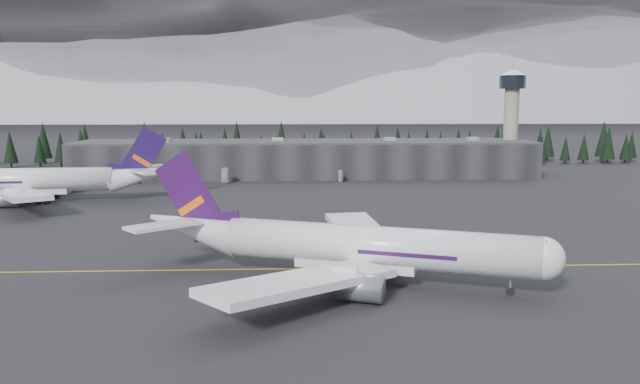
{
  "coord_description": "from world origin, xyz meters",
  "views": [
    {
      "loc": [
        -5.63,
        -96.94,
        25.59
      ],
      "look_at": [
        0.0,
        20.0,
        9.0
      ],
      "focal_mm": 35.0,
      "sensor_mm": 36.0,
      "label": 1
    }
  ],
  "objects_px": {
    "terminal": "(306,158)",
    "jet_main": "(339,245)",
    "jet_parked": "(42,180)",
    "gse_vehicle_a": "(225,181)",
    "gse_vehicle_b": "(341,180)",
    "control_tower": "(511,110)"
  },
  "relations": [
    {
      "from": "terminal",
      "to": "jet_main",
      "type": "height_order",
      "value": "jet_main"
    },
    {
      "from": "jet_parked",
      "to": "gse_vehicle_a",
      "type": "bearing_deg",
      "value": -145.6
    },
    {
      "from": "jet_parked",
      "to": "gse_vehicle_a",
      "type": "relative_size",
      "value": 13.03
    },
    {
      "from": "jet_parked",
      "to": "gse_vehicle_b",
      "type": "xyz_separation_m",
      "value": [
        82.1,
        37.1,
        -4.92
      ]
    },
    {
      "from": "gse_vehicle_b",
      "to": "jet_main",
      "type": "bearing_deg",
      "value": -41.55
    },
    {
      "from": "control_tower",
      "to": "gse_vehicle_a",
      "type": "xyz_separation_m",
      "value": [
        -101.67,
        -23.46,
        -22.68
      ]
    },
    {
      "from": "terminal",
      "to": "jet_main",
      "type": "bearing_deg",
      "value": -89.39
    },
    {
      "from": "control_tower",
      "to": "gse_vehicle_a",
      "type": "distance_m",
      "value": 106.78
    },
    {
      "from": "jet_main",
      "to": "gse_vehicle_a",
      "type": "relative_size",
      "value": 11.7
    },
    {
      "from": "terminal",
      "to": "gse_vehicle_a",
      "type": "height_order",
      "value": "terminal"
    },
    {
      "from": "control_tower",
      "to": "gse_vehicle_b",
      "type": "relative_size",
      "value": 9.38
    },
    {
      "from": "control_tower",
      "to": "jet_parked",
      "type": "height_order",
      "value": "control_tower"
    },
    {
      "from": "terminal",
      "to": "jet_parked",
      "type": "bearing_deg",
      "value": -141.9
    },
    {
      "from": "gse_vehicle_a",
      "to": "gse_vehicle_b",
      "type": "height_order",
      "value": "gse_vehicle_a"
    },
    {
      "from": "terminal",
      "to": "jet_parked",
      "type": "distance_m",
      "value": 90.27
    },
    {
      "from": "control_tower",
      "to": "gse_vehicle_b",
      "type": "bearing_deg",
      "value": -161.34
    },
    {
      "from": "jet_main",
      "to": "gse_vehicle_a",
      "type": "bearing_deg",
      "value": 124.8
    },
    {
      "from": "terminal",
      "to": "gse_vehicle_b",
      "type": "height_order",
      "value": "terminal"
    },
    {
      "from": "terminal",
      "to": "gse_vehicle_b",
      "type": "xyz_separation_m",
      "value": [
        11.07,
        -18.59,
        -5.62
      ]
    },
    {
      "from": "control_tower",
      "to": "jet_main",
      "type": "bearing_deg",
      "value": -118.35
    },
    {
      "from": "jet_parked",
      "to": "gse_vehicle_b",
      "type": "distance_m",
      "value": 90.23
    },
    {
      "from": "gse_vehicle_a",
      "to": "control_tower",
      "type": "bearing_deg",
      "value": 23.19
    }
  ]
}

